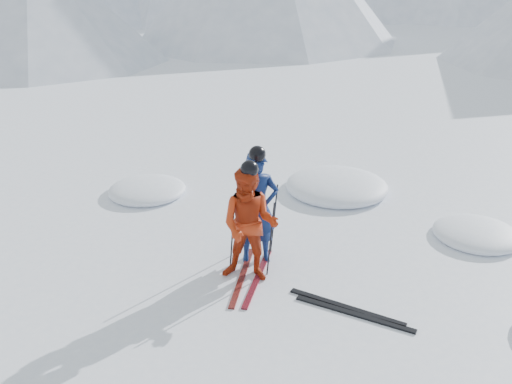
# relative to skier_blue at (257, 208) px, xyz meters

# --- Properties ---
(ground) EXTENTS (160.00, 160.00, 0.00)m
(ground) POSITION_rel_skier_blue_xyz_m (1.93, -0.29, -0.91)
(ground) COLOR white
(ground) RESTS_ON ground
(skier_blue) EXTENTS (0.74, 0.56, 1.83)m
(skier_blue) POSITION_rel_skier_blue_xyz_m (0.00, 0.00, 0.00)
(skier_blue) COLOR #0D1E51
(skier_blue) RESTS_ON ground
(skier_red) EXTENTS (0.93, 0.76, 1.80)m
(skier_red) POSITION_rel_skier_blue_xyz_m (-0.05, -0.57, -0.01)
(skier_red) COLOR #A82A0D
(skier_red) RESTS_ON ground
(pole_blue_left) EXTENTS (0.12, 0.09, 1.22)m
(pole_blue_left) POSITION_rel_skier_blue_xyz_m (-0.30, 0.15, -0.30)
(pole_blue_left) COLOR black
(pole_blue_left) RESTS_ON ground
(pole_blue_right) EXTENTS (0.12, 0.07, 1.22)m
(pole_blue_right) POSITION_rel_skier_blue_xyz_m (0.25, 0.25, -0.30)
(pole_blue_right) COLOR black
(pole_blue_right) RESTS_ON ground
(pole_red_left) EXTENTS (0.12, 0.10, 1.20)m
(pole_red_left) POSITION_rel_skier_blue_xyz_m (-0.35, -0.32, -0.31)
(pole_red_left) COLOR black
(pole_red_left) RESTS_ON ground
(pole_red_right) EXTENTS (0.12, 0.08, 1.20)m
(pole_red_right) POSITION_rel_skier_blue_xyz_m (0.25, -0.42, -0.31)
(pole_red_right) COLOR black
(pole_red_right) RESTS_ON ground
(ski_worn_left) EXTENTS (0.19, 1.70, 0.03)m
(ski_worn_left) POSITION_rel_skier_blue_xyz_m (-0.17, -0.57, -0.90)
(ski_worn_left) COLOR black
(ski_worn_left) RESTS_ON ground
(ski_worn_right) EXTENTS (0.31, 1.70, 0.03)m
(ski_worn_right) POSITION_rel_skier_blue_xyz_m (0.07, -0.57, -0.90)
(ski_worn_right) COLOR black
(ski_worn_right) RESTS_ON ground
(ski_loose_a) EXTENTS (1.59, 0.78, 0.03)m
(ski_loose_a) POSITION_rel_skier_blue_xyz_m (1.37, -1.22, -0.90)
(ski_loose_a) COLOR black
(ski_loose_a) RESTS_ON ground
(ski_loose_b) EXTENTS (1.61, 0.73, 0.03)m
(ski_loose_b) POSITION_rel_skier_blue_xyz_m (1.47, -1.37, -0.90)
(ski_loose_b) COLOR black
(ski_loose_b) RESTS_ON ground
(snow_lumps) EXTENTS (8.19, 6.48, 0.47)m
(snow_lumps) POSITION_rel_skier_blue_xyz_m (1.30, 2.02, -0.91)
(snow_lumps) COLOR white
(snow_lumps) RESTS_ON ground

